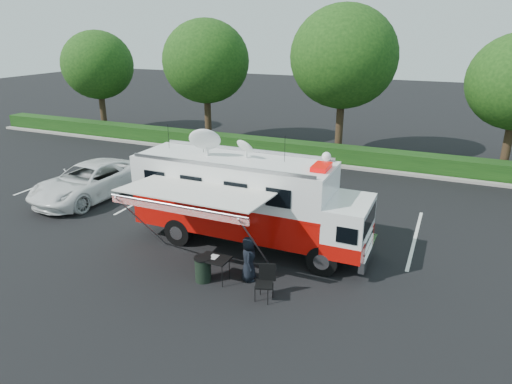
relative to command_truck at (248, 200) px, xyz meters
The scene contains 10 objects.
ground_plane 1.76m from the command_truck, ahead, with size 120.00×120.00×0.00m, color black.
back_border 13.36m from the command_truck, 84.61° to the left, with size 60.00×6.14×8.87m.
stall_lines 3.50m from the command_truck, 98.07° to the left, with size 24.12×5.50×0.01m.
command_truck is the anchor object (origin of this frame).
awning 2.71m from the command_truck, 107.39° to the right, with size 4.67×2.43×2.82m.
white_suv 9.13m from the command_truck, behind, with size 2.67×5.80×1.61m, color white.
person 3.04m from the command_truck, 65.52° to the right, with size 0.72×0.47×1.47m, color black.
folding_table 2.93m from the command_truck, 88.33° to the right, with size 0.96×0.69×0.81m.
folding_chair 3.72m from the command_truck, 57.45° to the right, with size 0.64×0.68×1.06m.
trash_bin 3.20m from the command_truck, 95.12° to the right, with size 0.54×0.54×0.82m.
Camera 1 is at (6.23, -13.77, 7.54)m, focal length 32.00 mm.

